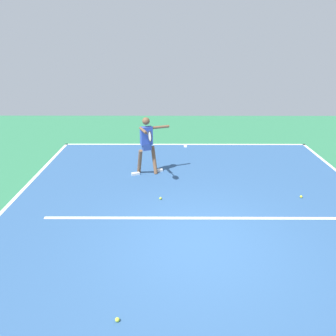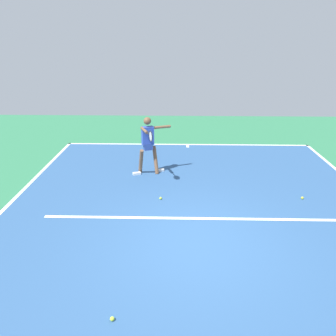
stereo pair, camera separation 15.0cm
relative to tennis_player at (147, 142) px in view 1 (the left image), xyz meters
name	(u,v)px [view 1 (the left image)]	position (x,y,z in m)	size (l,w,h in m)	color
ground_plane	(199,243)	(-1.25, 3.54, -0.99)	(22.47, 22.47, 0.00)	#2D754C
court_surface	(199,243)	(-1.25, 3.54, -0.99)	(9.25, 12.88, 0.00)	#2D5484
court_line_baseline_near	(185,144)	(-1.25, -2.85, -0.99)	(9.25, 0.10, 0.01)	white
court_line_service	(196,218)	(-1.25, 2.59, -0.99)	(6.94, 0.10, 0.01)	white
court_line_centre_mark	(185,146)	(-1.25, -2.65, -0.99)	(0.10, 0.30, 0.01)	white
tennis_player	(147,142)	(0.00, 0.00, 0.00)	(1.14, 1.32, 1.74)	brown
tennis_ball_by_baseline	(117,320)	(0.11, 5.47, -0.96)	(0.07, 0.07, 0.07)	#C6E53D
tennis_ball_far_corner	(161,198)	(-0.43, 1.68, -0.96)	(0.07, 0.07, 0.07)	#C6E53D
tennis_ball_by_sideline	(301,197)	(-4.05, 1.57, -0.96)	(0.07, 0.07, 0.07)	yellow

